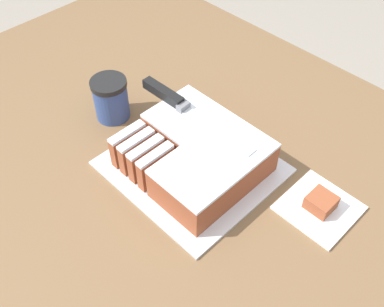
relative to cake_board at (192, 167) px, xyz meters
name	(u,v)px	position (x,y,z in m)	size (l,w,h in m)	color
countertop	(171,256)	(-0.07, -0.02, -0.45)	(1.40, 1.10, 0.88)	brown
cake_board	(192,167)	(0.00, 0.00, 0.00)	(0.33, 0.30, 0.01)	silver
cake	(196,154)	(0.01, 0.01, 0.04)	(0.27, 0.24, 0.08)	#994C2D
knife	(175,101)	(-0.11, 0.05, 0.09)	(0.31, 0.03, 0.02)	silver
coffee_cup	(111,99)	(-0.25, -0.02, 0.05)	(0.08, 0.08, 0.10)	#334C8C
paper_napkin	(319,208)	(0.25, 0.10, 0.00)	(0.14, 0.14, 0.01)	white
brownie	(321,202)	(0.25, 0.10, 0.02)	(0.05, 0.05, 0.03)	#994C2D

